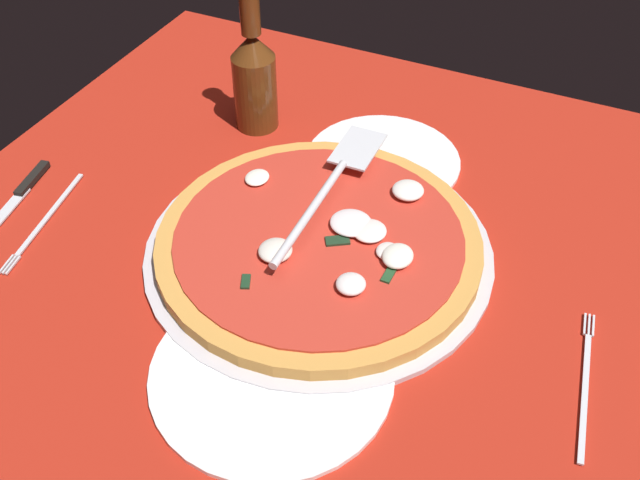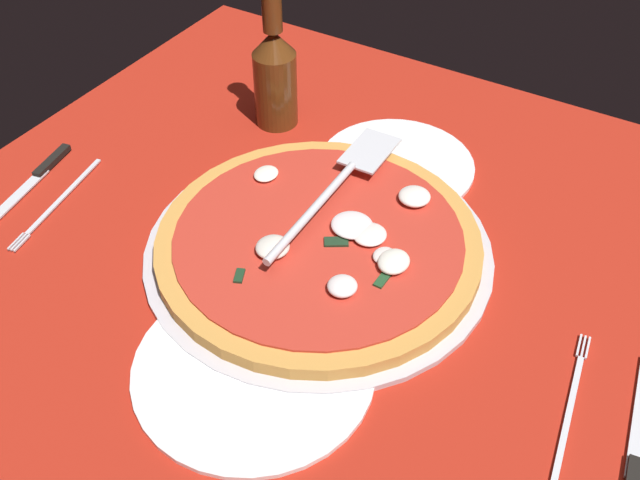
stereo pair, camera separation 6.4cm
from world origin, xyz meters
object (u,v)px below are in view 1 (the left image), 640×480
object	(u,v)px
pizza	(322,240)
pizza_server	(332,185)
dinner_plate_left	(383,161)
place_setting_far	(619,407)
place_setting_near	(31,211)
dinner_plate_right	(272,373)
beer_bottle	(254,76)

from	to	relation	value
pizza	pizza_server	distance (cm)	7.40
dinner_plate_left	pizza	world-z (taller)	pizza
dinner_plate_left	place_setting_far	xyz separation A→B (cm)	(26.72, 34.90, -0.14)
pizza_server	place_setting_near	world-z (taller)	pizza_server
dinner_plate_right	pizza	size ratio (longest dim) A/B	0.65
pizza_server	dinner_plate_left	bearing A→B (deg)	-10.08
place_setting_near	beer_bottle	size ratio (longest dim) A/B	0.94
pizza	place_setting_near	xyz separation A→B (cm)	(8.71, -36.09, -1.86)
pizza	pizza_server	size ratio (longest dim) A/B	1.34
pizza	place_setting_far	xyz separation A→B (cm)	(7.49, 35.13, -1.85)
place_setting_far	beer_bottle	bearing A→B (deg)	55.93
place_setting_near	pizza	bearing A→B (deg)	92.77
pizza	place_setting_near	size ratio (longest dim) A/B	1.82
dinner_plate_left	pizza_server	bearing A→B (deg)	-8.89
dinner_plate_left	place_setting_near	distance (cm)	45.82
dinner_plate_right	pizza_server	distance (cm)	25.61
beer_bottle	place_setting_near	bearing A→B (deg)	-30.25
pizza_server	pizza	bearing A→B (deg)	-166.59
dinner_plate_left	place_setting_near	size ratio (longest dim) A/B	1.00
dinner_plate_right	place_setting_far	world-z (taller)	place_setting_far
pizza	pizza_server	world-z (taller)	pizza_server
dinner_plate_right	beer_bottle	size ratio (longest dim) A/B	1.12
pizza_server	place_setting_far	size ratio (longest dim) A/B	1.36
dinner_plate_right	dinner_plate_left	bearing A→B (deg)	-175.84
dinner_plate_right	place_setting_far	distance (cm)	33.90
place_setting_near	place_setting_far	size ratio (longest dim) A/B	1.00
pizza	beer_bottle	size ratio (longest dim) A/B	1.72
beer_bottle	dinner_plate_right	bearing A→B (deg)	30.42
pizza	place_setting_near	world-z (taller)	pizza
pizza_server	place_setting_near	bearing A→B (deg)	112.94
pizza	place_setting_far	bearing A→B (deg)	77.97
dinner_plate_right	beer_bottle	bearing A→B (deg)	-149.58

